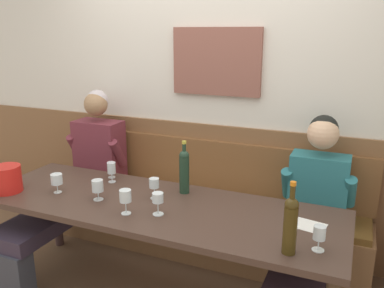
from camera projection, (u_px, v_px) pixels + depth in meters
room_wall_back at (209, 83)px, 3.30m from camera, size 6.80×0.12×2.80m
wood_wainscot_panel at (205, 184)px, 3.49m from camera, size 6.80×0.03×1.07m
wall_bench at (196, 221)px, 3.37m from camera, size 2.73×0.42×0.94m
dining_table at (155, 214)px, 2.65m from camera, size 2.43×0.80×0.73m
person_center_right_seat at (77, 178)px, 3.32m from camera, size 0.52×1.27×1.33m
person_left_seat at (311, 223)px, 2.59m from camera, size 0.51×1.27×1.26m
ice_bucket at (7, 179)px, 2.80m from camera, size 0.20×0.20×0.19m
wine_bottle_green_tall at (290, 223)px, 2.00m from camera, size 0.07×0.07×0.39m
wine_bottle_amber_mid at (184, 170)px, 2.76m from camera, size 0.07×0.07×0.37m
wine_glass_left_end at (57, 180)px, 2.79m from camera, size 0.08×0.08×0.14m
wine_glass_near_bucket at (111, 169)px, 2.98m from camera, size 0.06×0.06×0.15m
wine_glass_right_end at (154, 184)px, 2.68m from camera, size 0.07×0.07×0.14m
wine_glass_center_rear at (125, 197)px, 2.45m from camera, size 0.07×0.07×0.16m
wine_glass_mid_right at (319, 234)px, 2.04m from camera, size 0.06×0.06×0.14m
wine_glass_by_bottle at (98, 187)px, 2.67m from camera, size 0.08×0.08×0.14m
wine_glass_mid_left at (158, 199)px, 2.45m from camera, size 0.07×0.07×0.14m
wine_glass_center_front at (111, 167)px, 3.08m from camera, size 0.06×0.06×0.12m
tasting_sheet_left_guest at (307, 225)px, 2.33m from camera, size 0.23×0.19×0.00m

